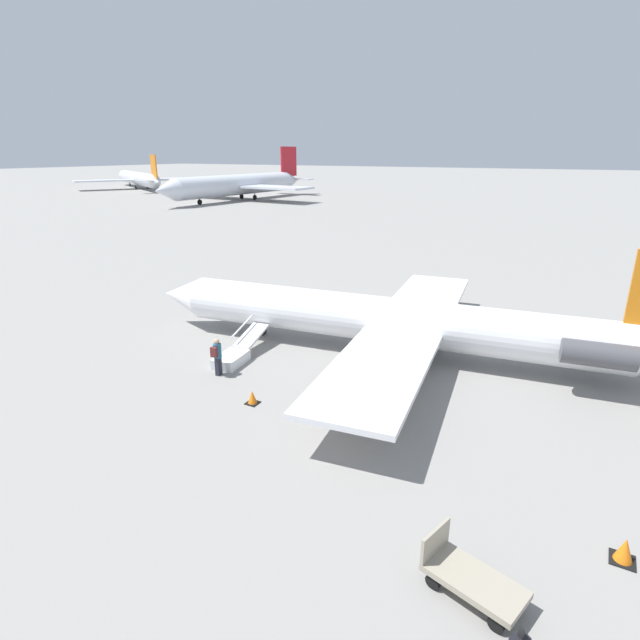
{
  "coord_description": "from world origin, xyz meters",
  "views": [
    {
      "loc": [
        -8.4,
        21.69,
        9.54
      ],
      "look_at": [
        3.07,
        1.15,
        1.57
      ],
      "focal_mm": 28.0,
      "sensor_mm": 36.0,
      "label": 1
    }
  ],
  "objects": [
    {
      "name": "airplane_main",
      "position": [
        -0.82,
        -0.11,
        1.77
      ],
      "size": [
        26.74,
        20.42,
        5.92
      ],
      "rotation": [
        0.0,
        0.0,
        0.13
      ],
      "color": "white",
      "rests_on": "ground"
    },
    {
      "name": "ground_plane",
      "position": [
        0.0,
        0.0,
        0.0
      ],
      "size": [
        600.0,
        600.0,
        0.0
      ],
      "primitive_type": "plane",
      "color": "gray"
    },
    {
      "name": "boarding_stairs",
      "position": [
        5.85,
        4.48,
        0.36
      ],
      "size": [
        1.55,
        4.11,
        1.54
      ],
      "rotation": [
        0.0,
        0.0,
        -1.44
      ],
      "color": "silver",
      "rests_on": "ground"
    },
    {
      "name": "airplane_far_center",
      "position": [
        102.41,
        -76.27,
        2.63
      ],
      "size": [
        38.97,
        30.93,
        8.83
      ],
      "rotation": [
        0.0,
        0.0,
        5.77
      ],
      "color": "silver",
      "rests_on": "ground"
    },
    {
      "name": "traffic_cone_near_stairs",
      "position": [
        2.62,
        7.47,
        0.25
      ],
      "size": [
        0.5,
        0.5,
        0.55
      ],
      "color": "black",
      "rests_on": "ground"
    },
    {
      "name": "traffic_cone_near_cart",
      "position": [
        -10.16,
        9.58,
        0.3
      ],
      "size": [
        0.59,
        0.59,
        0.64
      ],
      "color": "black",
      "rests_on": "ground"
    },
    {
      "name": "airplane_far_right",
      "position": [
        57.17,
        -62.23,
        3.16
      ],
      "size": [
        31.7,
        42.36,
        10.59
      ],
      "rotation": [
        0.0,
        0.0,
        1.51
      ],
      "color": "silver",
      "rests_on": "ground"
    },
    {
      "name": "passenger",
      "position": [
        5.54,
        6.07,
        1.0
      ],
      "size": [
        0.37,
        0.56,
        1.74
      ],
      "rotation": [
        0.0,
        0.0,
        -1.44
      ],
      "color": "#23232D",
      "rests_on": "ground"
    },
    {
      "name": "luggage_cart",
      "position": [
        -7.07,
        12.4,
        0.46
      ],
      "size": [
        2.42,
        1.66,
        1.22
      ],
      "rotation": [
        0.0,
        0.0,
        -0.28
      ],
      "color": "#9E937F",
      "rests_on": "ground"
    }
  ]
}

